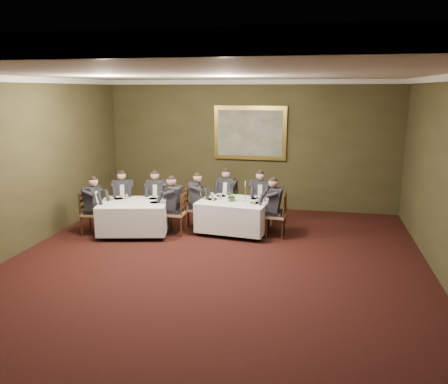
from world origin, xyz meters
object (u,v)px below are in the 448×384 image
at_px(candlestick, 245,193).
at_px(chair_sec_endleft, 92,222).
at_px(diner_main_backright, 260,204).
at_px(chair_sec_backright, 157,213).
at_px(chair_sec_backleft, 124,213).
at_px(centerpiece, 232,195).
at_px(table_second, 134,215).
at_px(diner_main_endright, 276,215).
at_px(diner_sec_backright, 157,204).
at_px(diner_main_endleft, 195,208).
at_px(table_main, 234,214).
at_px(chair_main_endleft, 194,217).
at_px(diner_sec_endleft, 92,213).
at_px(chair_main_backleft, 227,210).
at_px(painting, 250,133).
at_px(chair_sec_endright, 176,222).
at_px(diner_sec_backleft, 123,204).
at_px(diner_sec_endright, 176,212).
at_px(chair_main_backright, 260,213).
at_px(chair_main_endright, 276,225).
at_px(diner_main_backleft, 227,201).

bearing_deg(candlestick, chair_sec_endleft, -165.57).
xyz_separation_m(diner_main_backright, chair_sec_backright, (-2.48, -0.51, -0.23)).
distance_m(chair_sec_backleft, centerpiece, 2.82).
distance_m(table_second, diner_main_endright, 3.22).
bearing_deg(diner_sec_backright, diner_main_endleft, 161.25).
bearing_deg(table_main, chair_sec_endleft, -165.26).
relative_size(chair_main_endleft, chair_sec_backright, 1.00).
relative_size(table_main, diner_sec_endleft, 1.26).
height_order(diner_sec_backright, chair_sec_endleft, diner_sec_backright).
height_order(table_second, diner_sec_backright, diner_sec_backright).
bearing_deg(diner_main_endleft, centerpiece, 70.39).
bearing_deg(diner_main_endright, diner_sec_endleft, 102.99).
height_order(chair_main_endleft, chair_sec_backright, same).
xyz_separation_m(chair_main_backleft, diner_main_endleft, (-0.64, -0.74, 0.23)).
relative_size(chair_sec_backright, centerpiece, 3.48).
distance_m(diner_main_backright, painting, 2.24).
relative_size(table_main, chair_sec_endright, 1.69).
bearing_deg(candlestick, diner_sec_endleft, -165.53).
height_order(diner_sec_backleft, diner_sec_endright, same).
bearing_deg(painting, diner_sec_backright, -134.43).
distance_m(chair_main_backright, diner_main_backright, 0.23).
xyz_separation_m(chair_sec_backleft, candlestick, (3.03, -0.01, 0.66)).
relative_size(diner_sec_backleft, diner_sec_endright, 1.00).
height_order(table_main, chair_main_endright, chair_main_endright).
xyz_separation_m(table_main, diner_sec_backleft, (-2.77, 0.04, 0.06)).
relative_size(diner_sec_backleft, diner_sec_backright, 1.00).
xyz_separation_m(centerpiece, painting, (0.03, 2.33, 1.18)).
height_order(chair_main_backleft, diner_main_backleft, diner_main_backleft).
distance_m(chair_main_endleft, diner_sec_backleft, 1.80).
bearing_deg(diner_main_endleft, painting, 146.99).
bearing_deg(chair_sec_endleft, diner_sec_endright, 102.53).
bearing_deg(diner_sec_endright, chair_main_endleft, -30.77).
height_order(diner_main_backleft, diner_main_endleft, same).
distance_m(chair_main_endleft, chair_sec_endright, 0.58).
relative_size(table_second, diner_main_endleft, 1.30).
bearing_deg(chair_sec_backleft, table_second, 108.40).
bearing_deg(diner_main_backright, table_main, 50.77).
bearing_deg(chair_sec_backleft, chair_sec_endright, 141.00).
bearing_deg(chair_sec_endright, chair_main_endright, -83.12).
distance_m(chair_sec_backright, diner_sec_backright, 0.23).
distance_m(chair_main_endright, diner_sec_endright, 2.29).
distance_m(chair_main_endleft, centerpiece, 1.16).
bearing_deg(diner_sec_endleft, diner_main_endleft, 113.01).
distance_m(chair_sec_backleft, diner_sec_backright, 0.85).
height_order(diner_main_backright, chair_sec_backleft, diner_main_backright).
distance_m(chair_main_backright, diner_sec_endright, 2.13).
xyz_separation_m(chair_main_endright, chair_sec_endleft, (-4.12, -0.72, 0.00)).
height_order(diner_main_backleft, chair_sec_backright, diner_main_backleft).
height_order(chair_main_backleft, chair_sec_endleft, same).
xyz_separation_m(diner_sec_backleft, diner_sec_backright, (0.79, 0.18, 0.00)).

